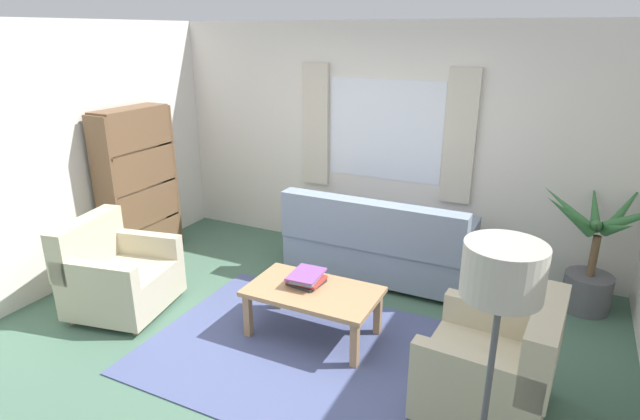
{
  "coord_description": "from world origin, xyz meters",
  "views": [
    {
      "loc": [
        1.82,
        -3.16,
        2.5
      ],
      "look_at": [
        -0.06,
        0.7,
        0.98
      ],
      "focal_mm": 28.78,
      "sensor_mm": 36.0,
      "label": 1
    }
  ],
  "objects_px": {
    "couch": "(377,245)",
    "armchair_right": "(496,368)",
    "armchair_left": "(117,275)",
    "bookshelf": "(142,183)",
    "book_stack_on_table": "(307,278)",
    "coffee_table": "(313,296)",
    "potted_plant": "(593,262)",
    "standing_lamp": "(500,300)"
  },
  "relations": [
    {
      "from": "potted_plant",
      "to": "bookshelf",
      "type": "height_order",
      "value": "bookshelf"
    },
    {
      "from": "coffee_table",
      "to": "potted_plant",
      "type": "bearing_deg",
      "value": 35.86
    },
    {
      "from": "couch",
      "to": "armchair_right",
      "type": "height_order",
      "value": "couch"
    },
    {
      "from": "armchair_right",
      "to": "standing_lamp",
      "type": "distance_m",
      "value": 1.46
    },
    {
      "from": "couch",
      "to": "standing_lamp",
      "type": "relative_size",
      "value": 1.15
    },
    {
      "from": "couch",
      "to": "book_stack_on_table",
      "type": "distance_m",
      "value": 1.23
    },
    {
      "from": "couch",
      "to": "bookshelf",
      "type": "relative_size",
      "value": 1.1
    },
    {
      "from": "couch",
      "to": "potted_plant",
      "type": "xyz_separation_m",
      "value": [
        2.01,
        0.25,
        0.11
      ]
    },
    {
      "from": "couch",
      "to": "coffee_table",
      "type": "height_order",
      "value": "couch"
    },
    {
      "from": "armchair_left",
      "to": "book_stack_on_table",
      "type": "distance_m",
      "value": 1.81
    },
    {
      "from": "armchair_left",
      "to": "book_stack_on_table",
      "type": "height_order",
      "value": "armchair_left"
    },
    {
      "from": "coffee_table",
      "to": "couch",
      "type": "bearing_deg",
      "value": 85.14
    },
    {
      "from": "coffee_table",
      "to": "potted_plant",
      "type": "distance_m",
      "value": 2.61
    },
    {
      "from": "couch",
      "to": "armchair_left",
      "type": "distance_m",
      "value": 2.57
    },
    {
      "from": "coffee_table",
      "to": "standing_lamp",
      "type": "relative_size",
      "value": 0.66
    },
    {
      "from": "book_stack_on_table",
      "to": "armchair_right",
      "type": "bearing_deg",
      "value": -13.17
    },
    {
      "from": "coffee_table",
      "to": "bookshelf",
      "type": "bearing_deg",
      "value": 165.72
    },
    {
      "from": "couch",
      "to": "armchair_left",
      "type": "bearing_deg",
      "value": 40.94
    },
    {
      "from": "potted_plant",
      "to": "bookshelf",
      "type": "distance_m",
      "value": 4.66
    },
    {
      "from": "armchair_right",
      "to": "potted_plant",
      "type": "relative_size",
      "value": 0.73
    },
    {
      "from": "coffee_table",
      "to": "armchair_right",
      "type": "bearing_deg",
      "value": -11.21
    },
    {
      "from": "armchair_left",
      "to": "bookshelf",
      "type": "distance_m",
      "value": 1.3
    },
    {
      "from": "couch",
      "to": "armchair_right",
      "type": "xyz_separation_m",
      "value": [
        1.42,
        -1.58,
        -0.01
      ]
    },
    {
      "from": "armchair_left",
      "to": "coffee_table",
      "type": "xyz_separation_m",
      "value": [
        1.84,
        0.4,
        0.03
      ]
    },
    {
      "from": "couch",
      "to": "potted_plant",
      "type": "relative_size",
      "value": 1.56
    },
    {
      "from": "couch",
      "to": "bookshelf",
      "type": "xyz_separation_m",
      "value": [
        -2.55,
        -0.66,
        0.52
      ]
    },
    {
      "from": "armchair_left",
      "to": "standing_lamp",
      "type": "relative_size",
      "value": 0.59
    },
    {
      "from": "coffee_table",
      "to": "book_stack_on_table",
      "type": "distance_m",
      "value": 0.17
    },
    {
      "from": "armchair_right",
      "to": "book_stack_on_table",
      "type": "xyz_separation_m",
      "value": [
        -1.62,
        0.38,
        0.14
      ]
    },
    {
      "from": "armchair_left",
      "to": "couch",
      "type": "bearing_deg",
      "value": -60.09
    },
    {
      "from": "armchair_left",
      "to": "bookshelf",
      "type": "bearing_deg",
      "value": 19.46
    },
    {
      "from": "potted_plant",
      "to": "standing_lamp",
      "type": "bearing_deg",
      "value": -100.75
    },
    {
      "from": "armchair_left",
      "to": "bookshelf",
      "type": "relative_size",
      "value": 0.57
    },
    {
      "from": "standing_lamp",
      "to": "potted_plant",
      "type": "bearing_deg",
      "value": 79.25
    },
    {
      "from": "armchair_right",
      "to": "book_stack_on_table",
      "type": "relative_size",
      "value": 2.54
    },
    {
      "from": "book_stack_on_table",
      "to": "standing_lamp",
      "type": "xyz_separation_m",
      "value": [
        1.67,
        -1.4,
        0.91
      ]
    },
    {
      "from": "standing_lamp",
      "to": "armchair_right",
      "type": "bearing_deg",
      "value": 92.69
    },
    {
      "from": "coffee_table",
      "to": "bookshelf",
      "type": "relative_size",
      "value": 0.64
    },
    {
      "from": "bookshelf",
      "to": "standing_lamp",
      "type": "relative_size",
      "value": 1.04
    },
    {
      "from": "couch",
      "to": "bookshelf",
      "type": "bearing_deg",
      "value": 14.57
    },
    {
      "from": "armchair_right",
      "to": "book_stack_on_table",
      "type": "bearing_deg",
      "value": -99.43
    },
    {
      "from": "bookshelf",
      "to": "coffee_table",
      "type": "bearing_deg",
      "value": 75.72
    }
  ]
}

